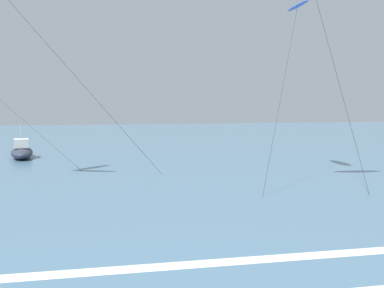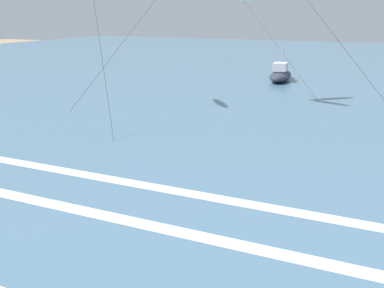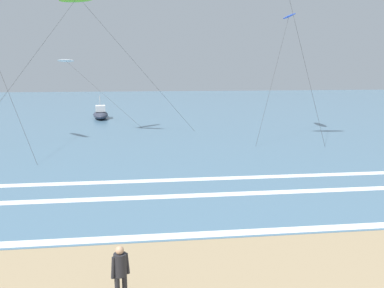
{
  "view_description": "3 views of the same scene",
  "coord_description": "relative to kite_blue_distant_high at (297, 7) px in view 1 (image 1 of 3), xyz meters",
  "views": [
    {
      "loc": [
        -4.7,
        4.86,
        4.54
      ],
      "look_at": [
        -2.51,
        15.18,
        3.58
      ],
      "focal_mm": 43.1,
      "sensor_mm": 36.0,
      "label": 1
    },
    {
      "loc": [
        0.71,
        3.76,
        5.87
      ],
      "look_at": [
        -3.31,
        11.99,
        3.31
      ],
      "focal_mm": 44.91,
      "sensor_mm": 36.0,
      "label": 2
    },
    {
      "loc": [
        -5.27,
        -2.91,
        5.9
      ],
      "look_at": [
        -3.36,
        12.75,
        2.82
      ],
      "focal_mm": 36.27,
      "sensor_mm": 36.0,
      "label": 3
    }
  ],
  "objects": [
    {
      "name": "ocean_surface",
      "position": [
        -7.78,
        22.52,
        -10.44
      ],
      "size": [
        140.0,
        90.0,
        0.01
      ],
      "primitive_type": "cube",
      "color": "slate",
      "rests_on": "ground"
    },
    {
      "name": "kite_blue_distant_high",
      "position": [
        0.0,
        0.0,
        0.0
      ],
      "size": [
        5.24,
        8.39,
        10.73
      ],
      "color": "blue",
      "rests_on": "ground"
    },
    {
      "name": "wave_foam_outer_break",
      "position": [
        -7.86,
        -15.02,
        -10.43
      ],
      "size": [
        48.86,
        0.59,
        0.01
      ],
      "primitive_type": "cube",
      "color": "white",
      "rests_on": "ocean_surface"
    },
    {
      "name": "offshore_boat",
      "position": [
        -18.31,
        11.98,
        -9.89
      ],
      "size": [
        2.36,
        5.38,
        2.7
      ],
      "color": "#2D3342",
      "rests_on": "ground"
    }
  ]
}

